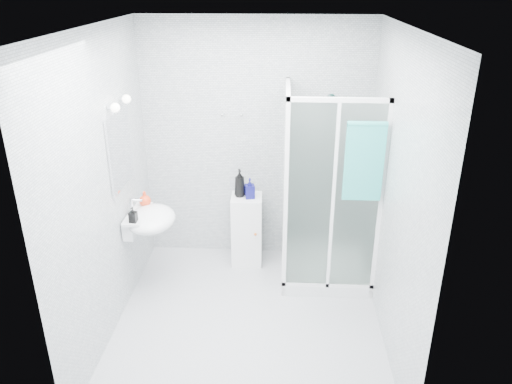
# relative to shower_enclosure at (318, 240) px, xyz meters

# --- Properties ---
(room) EXTENTS (2.40, 2.60, 2.60)m
(room) POSITION_rel_shower_enclosure_xyz_m (-0.67, -0.77, 0.85)
(room) COLOR silver
(room) RESTS_ON ground
(shower_enclosure) EXTENTS (0.90, 0.95, 2.00)m
(shower_enclosure) POSITION_rel_shower_enclosure_xyz_m (0.00, 0.00, 0.00)
(shower_enclosure) COLOR white
(shower_enclosure) RESTS_ON ground
(wall_basin) EXTENTS (0.46, 0.56, 0.35)m
(wall_basin) POSITION_rel_shower_enclosure_xyz_m (-1.66, -0.32, 0.35)
(wall_basin) COLOR white
(wall_basin) RESTS_ON ground
(mirror) EXTENTS (0.02, 0.60, 0.70)m
(mirror) POSITION_rel_shower_enclosure_xyz_m (-1.85, -0.32, 1.05)
(mirror) COLOR white
(mirror) RESTS_ON room
(vanity_lights) EXTENTS (0.10, 0.40, 0.08)m
(vanity_lights) POSITION_rel_shower_enclosure_xyz_m (-1.80, -0.32, 1.47)
(vanity_lights) COLOR silver
(vanity_lights) RESTS_ON room
(wall_hooks) EXTENTS (0.23, 0.06, 0.03)m
(wall_hooks) POSITION_rel_shower_enclosure_xyz_m (-0.92, 0.49, 1.17)
(wall_hooks) COLOR silver
(wall_hooks) RESTS_ON room
(storage_cabinet) EXTENTS (0.33, 0.36, 0.79)m
(storage_cabinet) POSITION_rel_shower_enclosure_xyz_m (-0.76, 0.28, -0.05)
(storage_cabinet) COLOR white
(storage_cabinet) RESTS_ON ground
(hand_towel) EXTENTS (0.34, 0.05, 0.72)m
(hand_towel) POSITION_rel_shower_enclosure_xyz_m (0.32, -0.40, 1.02)
(hand_towel) COLOR teal
(hand_towel) RESTS_ON shower_enclosure
(shampoo_bottle_a) EXTENTS (0.14, 0.14, 0.30)m
(shampoo_bottle_a) POSITION_rel_shower_enclosure_xyz_m (-0.83, 0.30, 0.49)
(shampoo_bottle_a) COLOR black
(shampoo_bottle_a) RESTS_ON storage_cabinet
(shampoo_bottle_b) EXTENTS (0.11, 0.12, 0.22)m
(shampoo_bottle_b) POSITION_rel_shower_enclosure_xyz_m (-0.72, 0.26, 0.45)
(shampoo_bottle_b) COLOR #0F0F5A
(shampoo_bottle_b) RESTS_ON storage_cabinet
(soap_dispenser_orange) EXTENTS (0.14, 0.14, 0.15)m
(soap_dispenser_orange) POSITION_rel_shower_enclosure_xyz_m (-1.72, -0.15, 0.49)
(soap_dispenser_orange) COLOR red
(soap_dispenser_orange) RESTS_ON wall_basin
(soap_dispenser_black) EXTENTS (0.08, 0.08, 0.15)m
(soap_dispenser_black) POSITION_rel_shower_enclosure_xyz_m (-1.74, -0.51, 0.49)
(soap_dispenser_black) COLOR black
(soap_dispenser_black) RESTS_ON wall_basin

